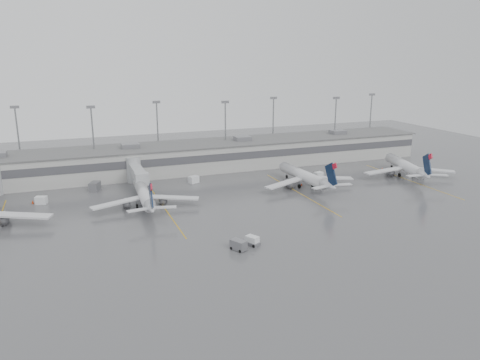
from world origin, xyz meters
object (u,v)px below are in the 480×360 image
object	(u,v)px
jet_mid_left	(145,195)
jet_mid_right	(305,176)
jet_far_right	(406,166)
baggage_tug	(252,242)

from	to	relation	value
jet_mid_left	jet_mid_right	bearing A→B (deg)	4.93
jet_mid_left	jet_mid_right	size ratio (longest dim) A/B	0.95
jet_mid_right	jet_far_right	xyz separation A→B (m)	(32.98, -0.50, 0.05)
jet_mid_left	baggage_tug	distance (m)	33.43
jet_mid_left	jet_mid_right	distance (m)	43.20
jet_far_right	baggage_tug	world-z (taller)	jet_far_right
jet_mid_left	jet_far_right	distance (m)	76.15
baggage_tug	jet_mid_right	bearing A→B (deg)	20.12
jet_far_right	baggage_tug	distance (m)	68.92
jet_mid_left	jet_mid_right	xyz separation A→B (m)	(43.16, 1.89, 0.16)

